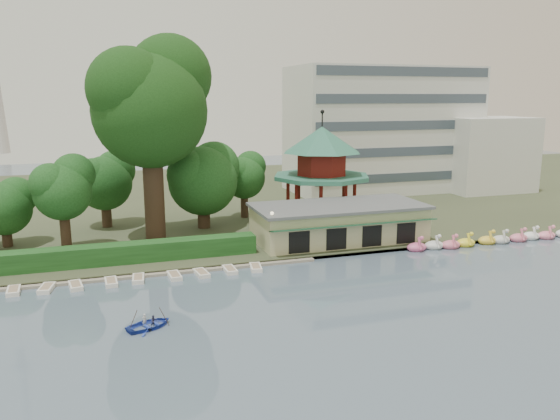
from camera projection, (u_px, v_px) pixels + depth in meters
name	position (u px, v px, depth m)	size (l,w,h in m)	color
ground_plane	(335.00, 338.00, 36.30)	(220.00, 220.00, 0.00)	slate
shore	(200.00, 198.00, 84.68)	(220.00, 70.00, 0.40)	#424930
embankment	(262.00, 262.00, 52.38)	(220.00, 0.60, 0.30)	gray
dock	(134.00, 275.00, 48.67)	(34.00, 1.60, 0.24)	gray
boathouse	(339.00, 222.00, 59.29)	(18.60, 9.39, 3.90)	#BCB787
pavilion	(322.00, 164.00, 68.18)	(12.40, 12.40, 13.50)	#BCB787
office_building	(399.00, 134.00, 89.78)	(38.00, 18.00, 20.00)	silver
hedge	(98.00, 255.00, 50.60)	(30.00, 2.00, 1.80)	#1F511E
lamp_post	(272.00, 225.00, 53.76)	(0.36, 0.36, 4.28)	black
big_tree	(151.00, 100.00, 56.74)	(13.15, 12.25, 21.93)	#3A281C
small_trees	(128.00, 183.00, 61.13)	(38.93, 16.19, 10.13)	#3A281C
swan_boats	(493.00, 240.00, 59.49)	(21.38, 2.15, 1.92)	pink
moored_rowboats	(111.00, 282.00, 46.76)	(26.95, 2.67, 0.36)	white
rowboat_with_passengers	(149.00, 321.00, 37.81)	(5.42, 4.72, 2.01)	#2C46B3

